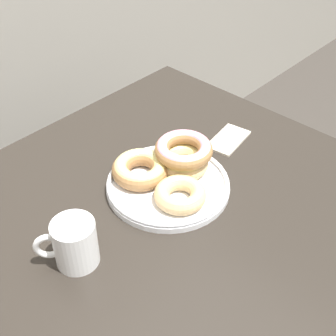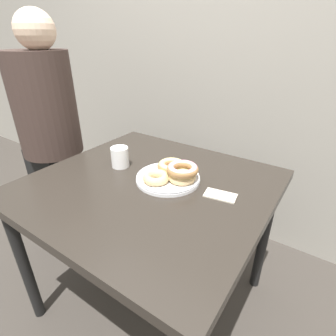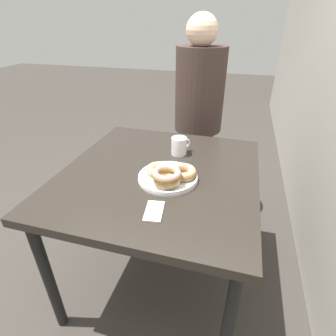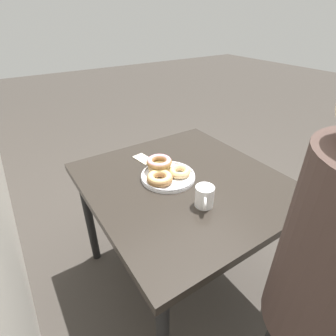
{
  "view_description": "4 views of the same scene",
  "coord_description": "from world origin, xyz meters",
  "px_view_note": "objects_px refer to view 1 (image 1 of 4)",
  "views": [
    {
      "loc": [
        -0.52,
        -0.21,
        1.44
      ],
      "look_at": [
        0.06,
        0.32,
        0.8
      ],
      "focal_mm": 50.0,
      "sensor_mm": 36.0,
      "label": 1
    },
    {
      "loc": [
        0.62,
        -0.5,
        1.3
      ],
      "look_at": [
        0.06,
        0.32,
        0.8
      ],
      "focal_mm": 28.0,
      "sensor_mm": 36.0,
      "label": 2
    },
    {
      "loc": [
        1.05,
        0.6,
        1.39
      ],
      "look_at": [
        0.06,
        0.32,
        0.8
      ],
      "focal_mm": 28.0,
      "sensor_mm": 36.0,
      "label": 3
    },
    {
      "loc": [
        -0.88,
        0.93,
        1.48
      ],
      "look_at": [
        0.06,
        0.32,
        0.8
      ],
      "focal_mm": 28.0,
      "sensor_mm": 36.0,
      "label": 4
    }
  ],
  "objects_px": {
    "coffee_mug": "(74,243)",
    "napkin": "(228,140)",
    "dining_table": "(170,240)",
    "donut_plate": "(169,172)"
  },
  "relations": [
    {
      "from": "coffee_mug",
      "to": "napkin",
      "type": "distance_m",
      "value": 0.51
    },
    {
      "from": "dining_table",
      "to": "napkin",
      "type": "relative_size",
      "value": 7.51
    },
    {
      "from": "coffee_mug",
      "to": "napkin",
      "type": "relative_size",
      "value": 0.8
    },
    {
      "from": "coffee_mug",
      "to": "dining_table",
      "type": "bearing_deg",
      "value": -12.99
    },
    {
      "from": "donut_plate",
      "to": "napkin",
      "type": "distance_m",
      "value": 0.23
    },
    {
      "from": "donut_plate",
      "to": "coffee_mug",
      "type": "xyz_separation_m",
      "value": [
        -0.28,
        -0.02,
        0.02
      ]
    },
    {
      "from": "coffee_mug",
      "to": "napkin",
      "type": "bearing_deg",
      "value": 2.67
    },
    {
      "from": "donut_plate",
      "to": "coffee_mug",
      "type": "bearing_deg",
      "value": -175.66
    },
    {
      "from": "donut_plate",
      "to": "napkin",
      "type": "height_order",
      "value": "donut_plate"
    },
    {
      "from": "napkin",
      "to": "coffee_mug",
      "type": "bearing_deg",
      "value": -177.33
    }
  ]
}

